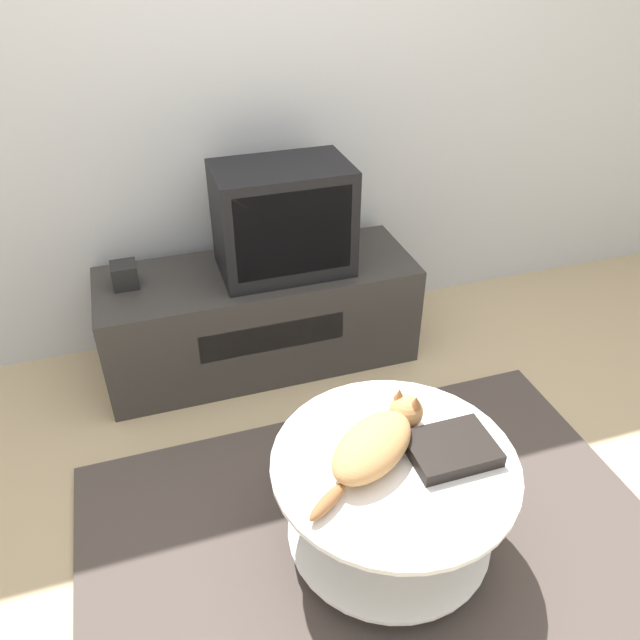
# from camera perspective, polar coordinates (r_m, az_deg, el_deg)

# --- Properties ---
(ground_plane) EXTENTS (12.00, 12.00, 0.00)m
(ground_plane) POSITION_cam_1_polar(r_m,az_deg,el_deg) (2.28, 5.04, -19.67)
(ground_plane) COLOR tan
(wall_back) EXTENTS (8.00, 0.05, 2.60)m
(wall_back) POSITION_cam_1_polar(r_m,az_deg,el_deg) (2.80, -5.86, 23.02)
(wall_back) COLOR silver
(wall_back) RESTS_ON ground_plane
(rug) EXTENTS (1.96, 1.31, 0.02)m
(rug) POSITION_cam_1_polar(r_m,az_deg,el_deg) (2.27, 5.05, -19.53)
(rug) COLOR #4C423D
(rug) RESTS_ON ground_plane
(tv_stand) EXTENTS (1.40, 0.50, 0.48)m
(tv_stand) POSITION_cam_1_polar(r_m,az_deg,el_deg) (2.88, -5.49, 0.39)
(tv_stand) COLOR #33302D
(tv_stand) RESTS_ON ground_plane
(tv) EXTENTS (0.56, 0.35, 0.47)m
(tv) POSITION_cam_1_polar(r_m,az_deg,el_deg) (2.66, -3.37, 9.17)
(tv) COLOR black
(tv) RESTS_ON tv_stand
(speaker) EXTENTS (0.10, 0.10, 0.10)m
(speaker) POSITION_cam_1_polar(r_m,az_deg,el_deg) (2.73, -17.42, 3.95)
(speaker) COLOR black
(speaker) RESTS_ON tv_stand
(coffee_table) EXTENTS (0.76, 0.76, 0.41)m
(coffee_table) POSITION_cam_1_polar(r_m,az_deg,el_deg) (2.06, 6.52, -15.57)
(coffee_table) COLOR #B2B2B7
(coffee_table) RESTS_ON rug
(dvd_box) EXTENTS (0.26, 0.20, 0.04)m
(dvd_box) POSITION_cam_1_polar(r_m,az_deg,el_deg) (1.97, 11.89, -11.43)
(dvd_box) COLOR black
(dvd_box) RESTS_ON coffee_table
(cat) EXTENTS (0.47, 0.36, 0.13)m
(cat) POSITION_cam_1_polar(r_m,az_deg,el_deg) (1.91, 5.22, -11.05)
(cat) COLOR tan
(cat) RESTS_ON coffee_table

